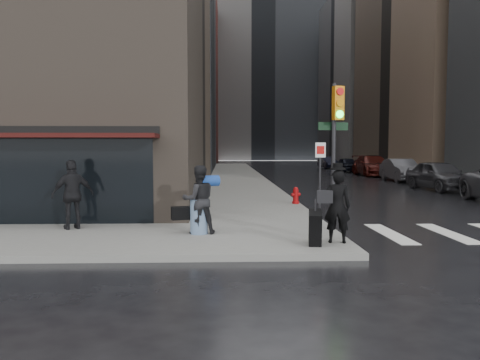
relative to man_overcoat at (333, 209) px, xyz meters
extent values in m
plane|color=black|center=(-1.48, 0.93, -0.93)|extent=(140.00, 140.00, 0.00)
cube|color=slate|center=(-1.48, 27.93, -0.85)|extent=(4.00, 50.00, 0.15)
cube|color=slate|center=(12.02, 27.93, -0.85)|extent=(3.00, 50.00, 0.15)
cube|color=silver|center=(2.02, 1.93, -0.92)|extent=(0.50, 3.00, 0.01)
cube|color=silver|center=(3.62, 1.93, -0.92)|extent=(0.50, 3.00, 0.01)
cube|color=slate|center=(-14.48, 38.93, 16.07)|extent=(22.00, 24.00, 34.00)
cube|color=#5C241F|center=(-14.48, 62.93, 12.07)|extent=(22.00, 20.00, 26.00)
cube|color=slate|center=(24.52, 58.93, 11.57)|extent=(22.00, 20.00, 25.00)
cube|color=slate|center=(4.52, 78.93, 15.07)|extent=(40.00, 12.00, 32.00)
cube|color=black|center=(-8.48, 2.98, 0.47)|extent=(8.00, 0.12, 2.60)
cube|color=black|center=(-8.48, 2.48, 1.72)|extent=(8.40, 1.10, 0.12)
cube|color=black|center=(-8.48, 2.91, 1.89)|extent=(8.40, 0.08, 0.22)
imported|color=black|center=(0.12, 0.06, 0.06)|extent=(0.67, 0.49, 1.68)
cylinder|color=black|center=(0.12, 0.06, 0.92)|extent=(0.36, 0.36, 0.04)
cylinder|color=black|center=(0.12, 0.06, 0.98)|extent=(0.22, 0.22, 0.13)
cube|color=black|center=(-0.17, 0.05, 0.29)|extent=(0.37, 0.17, 0.29)
cube|color=black|center=(-0.44, -0.25, -0.38)|extent=(0.38, 0.69, 0.85)
cylinder|color=black|center=(-0.44, -0.25, 0.06)|extent=(0.03, 0.03, 0.39)
imported|color=black|center=(-3.10, 1.27, 0.09)|extent=(0.98, 0.85, 1.73)
cube|color=black|center=(-3.53, 1.34, -0.26)|extent=(0.57, 0.40, 0.32)
cylinder|color=#1A3F94|center=(-2.85, 1.46, 0.55)|extent=(0.59, 0.47, 0.28)
imported|color=black|center=(-6.49, 2.08, 0.15)|extent=(1.16, 0.95, 1.85)
cylinder|color=black|center=(0.42, 1.75, 1.15)|extent=(0.12, 0.12, 3.84)
cube|color=#AD620B|center=(0.47, 1.55, 2.54)|extent=(0.30, 0.23, 0.86)
cylinder|color=red|center=(0.49, 1.46, 2.83)|extent=(0.20, 0.09, 0.19)
cylinder|color=orange|center=(0.49, 1.46, 2.54)|extent=(0.20, 0.09, 0.19)
cylinder|color=#19E533|center=(0.49, 1.46, 2.25)|extent=(0.20, 0.09, 0.19)
cylinder|color=black|center=(0.04, 1.66, 0.38)|extent=(0.06, 0.06, 2.30)
cube|color=white|center=(0.04, 1.63, 1.34)|extent=(0.28, 0.09, 0.38)
cube|color=black|center=(0.42, 1.83, 1.96)|extent=(0.84, 0.25, 0.21)
cylinder|color=#92090A|center=(0.32, 7.50, -0.73)|extent=(0.28, 0.28, 0.09)
cylinder|color=#92090A|center=(0.32, 7.50, -0.51)|extent=(0.21, 0.21, 0.53)
sphere|color=#92090A|center=(0.32, 7.50, -0.22)|extent=(0.20, 0.20, 0.20)
cylinder|color=#92090A|center=(0.32, 7.50, -0.42)|extent=(0.38, 0.22, 0.12)
imported|color=#414146|center=(9.27, 14.57, -0.11)|extent=(2.31, 4.91, 1.63)
imported|color=#4C4D51|center=(9.68, 21.16, -0.15)|extent=(1.74, 4.73, 1.55)
imported|color=#44120D|center=(9.81, 27.74, -0.09)|extent=(2.46, 5.82, 1.67)
imported|color=black|center=(9.50, 34.33, -0.25)|extent=(1.65, 3.98, 1.35)
imported|color=black|center=(9.05, 40.92, -0.26)|extent=(1.61, 4.08, 1.32)
camera|label=1|loc=(-2.46, -10.45, 1.41)|focal=35.00mm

